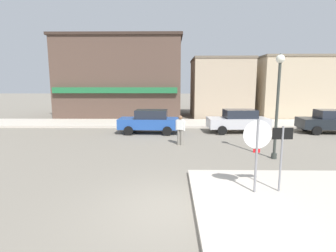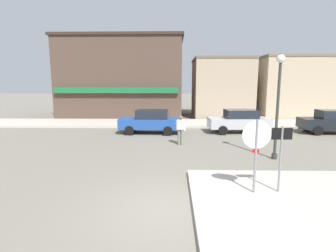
% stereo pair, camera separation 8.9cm
% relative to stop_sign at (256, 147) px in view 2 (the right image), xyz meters
% --- Properties ---
extents(ground_plane, '(160.00, 160.00, 0.00)m').
position_rel_stop_sign_xyz_m(ground_plane, '(-2.45, -0.80, -1.52)').
color(ground_plane, gray).
extents(sidewalk_corner, '(6.40, 4.80, 0.15)m').
position_rel_stop_sign_xyz_m(sidewalk_corner, '(1.37, -0.45, -1.44)').
color(sidewalk_corner, beige).
rests_on(sidewalk_corner, ground).
extents(kerb_far, '(80.00, 4.00, 0.15)m').
position_rel_stop_sign_xyz_m(kerb_far, '(-2.45, 13.88, -1.44)').
color(kerb_far, beige).
rests_on(kerb_far, ground).
extents(stop_sign, '(0.82, 0.08, 2.30)m').
position_rel_stop_sign_xyz_m(stop_sign, '(0.00, 0.00, 0.00)').
color(stop_sign, gray).
rests_on(stop_sign, ground).
extents(one_way_sign, '(0.60, 0.06, 2.10)m').
position_rel_stop_sign_xyz_m(one_way_sign, '(0.74, 0.07, -0.19)').
color(one_way_sign, gray).
rests_on(one_way_sign, ground).
extents(lamp_post, '(0.36, 0.36, 4.54)m').
position_rel_stop_sign_xyz_m(lamp_post, '(2.10, 3.99, 1.44)').
color(lamp_post, '#333833').
rests_on(lamp_post, ground).
extents(parked_car_nearest, '(4.06, 1.99, 1.56)m').
position_rel_stop_sign_xyz_m(parked_car_nearest, '(-3.90, 9.94, -0.71)').
color(parked_car_nearest, '#234C9E').
rests_on(parked_car_nearest, ground).
extents(parked_car_second, '(4.08, 2.04, 1.56)m').
position_rel_stop_sign_xyz_m(parked_car_second, '(2.05, 10.27, -0.71)').
color(parked_car_second, '#B7B7BC').
rests_on(parked_car_second, ground).
extents(parked_car_third, '(4.09, 2.05, 1.56)m').
position_rel_stop_sign_xyz_m(parked_car_third, '(8.21, 10.14, -0.71)').
color(parked_car_third, black).
rests_on(parked_car_third, ground).
extents(pedestrian_crossing_near, '(0.54, 0.35, 1.61)m').
position_rel_stop_sign_xyz_m(pedestrian_crossing_near, '(-1.98, 6.52, -0.65)').
color(pedestrian_crossing_near, gray).
rests_on(pedestrian_crossing_near, ground).
extents(building_corner_shop, '(11.85, 9.87, 7.65)m').
position_rel_stop_sign_xyz_m(building_corner_shop, '(-7.43, 20.56, 2.31)').
color(building_corner_shop, brown).
rests_on(building_corner_shop, ground).
extents(building_storefront_left_near, '(5.53, 5.81, 5.69)m').
position_rel_stop_sign_xyz_m(building_storefront_left_near, '(2.33, 19.16, 1.33)').
color(building_storefront_left_near, tan).
rests_on(building_storefront_left_near, ground).
extents(building_storefront_left_mid, '(6.67, 7.09, 5.80)m').
position_rel_stop_sign_xyz_m(building_storefront_left_mid, '(9.07, 19.48, 1.39)').
color(building_storefront_left_mid, tan).
rests_on(building_storefront_left_mid, ground).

